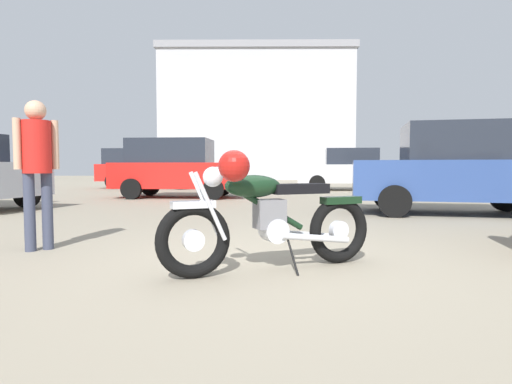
{
  "coord_description": "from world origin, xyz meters",
  "views": [
    {
      "loc": [
        0.16,
        -4.1,
        0.93
      ],
      "look_at": [
        -0.22,
        1.03,
        0.62
      ],
      "focal_mm": 29.37,
      "sensor_mm": 36.0,
      "label": 1
    }
  ],
  "objects_px": {
    "blue_hatchback_right": "(351,169)",
    "silver_sedan_mid": "(459,168)",
    "red_hatchback_near": "(506,170)",
    "pale_sedan_back": "(177,168)",
    "vintage_motorcycle": "(267,216)",
    "bystander": "(37,159)",
    "white_estate_far": "(152,167)"
  },
  "relations": [
    {
      "from": "pale_sedan_back",
      "to": "red_hatchback_near",
      "type": "bearing_deg",
      "value": -1.34
    },
    {
      "from": "silver_sedan_mid",
      "to": "white_estate_far",
      "type": "relative_size",
      "value": 0.85
    },
    {
      "from": "red_hatchback_near",
      "to": "bystander",
      "type": "bearing_deg",
      "value": -133.54
    },
    {
      "from": "vintage_motorcycle",
      "to": "pale_sedan_back",
      "type": "distance_m",
      "value": 9.46
    },
    {
      "from": "vintage_motorcycle",
      "to": "pale_sedan_back",
      "type": "height_order",
      "value": "pale_sedan_back"
    },
    {
      "from": "vintage_motorcycle",
      "to": "pale_sedan_back",
      "type": "relative_size",
      "value": 0.49
    },
    {
      "from": "pale_sedan_back",
      "to": "silver_sedan_mid",
      "type": "height_order",
      "value": "same"
    },
    {
      "from": "silver_sedan_mid",
      "to": "vintage_motorcycle",
      "type": "bearing_deg",
      "value": 61.78
    },
    {
      "from": "vintage_motorcycle",
      "to": "bystander",
      "type": "xyz_separation_m",
      "value": [
        -2.58,
        0.75,
        0.53
      ]
    },
    {
      "from": "blue_hatchback_right",
      "to": "red_hatchback_near",
      "type": "bearing_deg",
      "value": 130.93
    },
    {
      "from": "bystander",
      "to": "pale_sedan_back",
      "type": "distance_m",
      "value": 8.17
    },
    {
      "from": "blue_hatchback_right",
      "to": "silver_sedan_mid",
      "type": "relative_size",
      "value": 1.05
    },
    {
      "from": "bystander",
      "to": "pale_sedan_back",
      "type": "xyz_separation_m",
      "value": [
        -0.61,
        8.14,
        -0.1
      ]
    },
    {
      "from": "vintage_motorcycle",
      "to": "red_hatchback_near",
      "type": "xyz_separation_m",
      "value": [
        6.34,
        8.66,
        0.34
      ]
    },
    {
      "from": "silver_sedan_mid",
      "to": "bystander",
      "type": "bearing_deg",
      "value": 41.67
    },
    {
      "from": "pale_sedan_back",
      "to": "blue_hatchback_right",
      "type": "bearing_deg",
      "value": 37.09
    },
    {
      "from": "bystander",
      "to": "white_estate_far",
      "type": "height_order",
      "value": "white_estate_far"
    },
    {
      "from": "pale_sedan_back",
      "to": "blue_hatchback_right",
      "type": "distance_m",
      "value": 7.43
    },
    {
      "from": "vintage_motorcycle",
      "to": "white_estate_far",
      "type": "height_order",
      "value": "white_estate_far"
    },
    {
      "from": "vintage_motorcycle",
      "to": "silver_sedan_mid",
      "type": "distance_m",
      "value": 5.99
    },
    {
      "from": "bystander",
      "to": "white_estate_far",
      "type": "distance_m",
      "value": 14.05
    },
    {
      "from": "blue_hatchback_right",
      "to": "white_estate_far",
      "type": "xyz_separation_m",
      "value": [
        -8.54,
        1.06,
        0.1
      ]
    },
    {
      "from": "red_hatchback_near",
      "to": "silver_sedan_mid",
      "type": "bearing_deg",
      "value": -121.08
    },
    {
      "from": "bystander",
      "to": "blue_hatchback_right",
      "type": "distance_m",
      "value": 13.69
    },
    {
      "from": "vintage_motorcycle",
      "to": "pale_sedan_back",
      "type": "xyz_separation_m",
      "value": [
        -3.2,
        8.9,
        0.43
      ]
    },
    {
      "from": "vintage_motorcycle",
      "to": "red_hatchback_near",
      "type": "distance_m",
      "value": 10.74
    },
    {
      "from": "bystander",
      "to": "white_estate_far",
      "type": "bearing_deg",
      "value": 149.03
    },
    {
      "from": "silver_sedan_mid",
      "to": "red_hatchback_near",
      "type": "xyz_separation_m",
      "value": [
        2.8,
        3.85,
        -0.08
      ]
    },
    {
      "from": "pale_sedan_back",
      "to": "red_hatchback_near",
      "type": "height_order",
      "value": "pale_sedan_back"
    },
    {
      "from": "vintage_motorcycle",
      "to": "silver_sedan_mid",
      "type": "bearing_deg",
      "value": -153.84
    },
    {
      "from": "vintage_motorcycle",
      "to": "bystander",
      "type": "height_order",
      "value": "bystander"
    },
    {
      "from": "bystander",
      "to": "vintage_motorcycle",
      "type": "bearing_deg",
      "value": 29.56
    }
  ]
}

